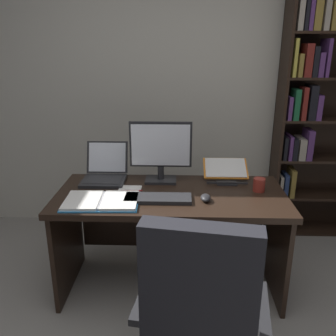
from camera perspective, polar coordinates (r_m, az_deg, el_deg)
The scene contains 13 objects.
wall_back at distance 3.31m, azimuth 2.65°, elevation 14.92°, with size 5.62×0.12×2.85m, color beige.
desk at distance 2.54m, azimuth 0.49°, elevation -7.53°, with size 1.52×0.69×0.73m.
bookshelf at distance 3.36m, azimuth 23.09°, elevation 7.93°, with size 0.94×0.27×2.10m.
office_chair at distance 1.80m, azimuth 5.04°, elevation -24.09°, with size 0.66×0.60×1.02m.
monitor at distance 2.53m, azimuth -1.16°, elevation 2.48°, with size 0.44×0.16×0.43m.
laptop at distance 2.65m, azimuth -9.95°, elevation -0.75°, with size 0.30×0.34×0.25m.
keyboard at distance 2.28m, azimuth -1.57°, elevation -4.82°, with size 0.42×0.15×0.02m, color #232326.
computer_mouse at distance 2.28m, azimuth 5.98°, elevation -4.71°, with size 0.06×0.10×0.04m, color #232326.
reading_stand_with_book at distance 2.64m, azimuth 9.09°, elevation -0.42°, with size 0.32×0.25×0.13m.
open_binder at distance 2.29m, azimuth -10.50°, elevation -5.13°, with size 0.47×0.32×0.02m.
notepad at distance 2.41m, azimuth -6.20°, elevation -3.76°, with size 0.15×0.21×0.01m, color white.
pen at distance 2.41m, azimuth -5.74°, elevation -3.57°, with size 0.01×0.01×0.14m, color maroon.
coffee_mug at distance 2.49m, azimuth 14.19°, elevation -2.59°, with size 0.08×0.08×0.09m, color maroon.
Camera 1 is at (-0.04, -1.20, 1.66)m, focal length 38.57 mm.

